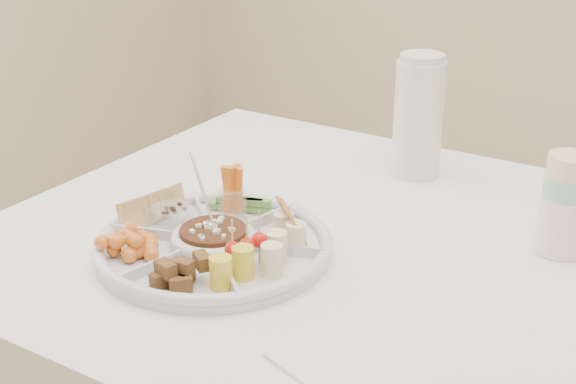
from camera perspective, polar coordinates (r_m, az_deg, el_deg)
The scene contains 10 objects.
party_tray at distance 1.31m, azimuth -5.31°, elevation -3.54°, with size 0.38×0.38×0.04m, color white.
bean_dip at distance 1.30m, azimuth -5.32°, elevation -3.24°, with size 0.11×0.11×0.04m, color #43190C.
tortillas at distance 1.32m, azimuth 0.19°, elevation -2.04°, with size 0.10×0.10×0.06m, color #BE9145, non-canonical shape.
carrot_cucumber at distance 1.40m, azimuth -3.62°, elevation 0.29°, with size 0.10×0.10×0.09m, color orange, non-canonical shape.
pita_raisins at distance 1.39m, azimuth -8.83°, elevation -1.03°, with size 0.10×0.10×0.05m, color tan, non-canonical shape.
cherries at distance 1.29m, azimuth -11.03°, elevation -3.65°, with size 0.11×0.11×0.04m, color orange, non-canonical shape.
granola_chunks at distance 1.19m, azimuth -7.40°, elevation -5.66°, with size 0.09×0.09×0.04m, color #3B2810, non-canonical shape.
banana_tomato at distance 1.21m, azimuth -1.33°, elevation -3.95°, with size 0.11×0.11×0.09m, color #EFEB70, non-canonical shape.
cup_stack at distance 1.35m, azimuth 19.22°, elevation 0.04°, with size 0.08×0.08×0.21m, color silver.
thermos at distance 1.61m, azimuth 9.26°, elevation 5.44°, with size 0.10×0.10×0.25m, color white.
Camera 1 is at (0.39, -1.08, 1.37)m, focal length 50.00 mm.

